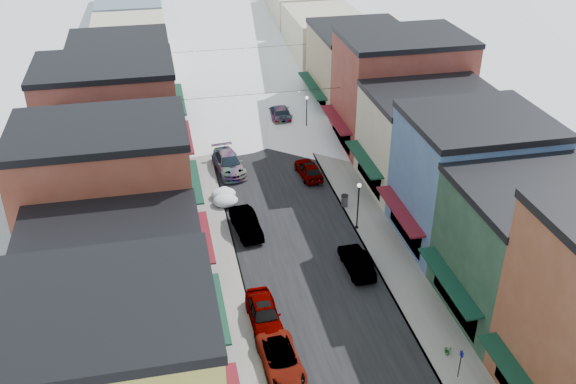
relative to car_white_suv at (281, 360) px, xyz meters
name	(u,v)px	position (x,y,z in m)	size (l,w,h in m)	color
road	(234,84)	(4.02, 50.17, -0.69)	(10.00, 160.00, 0.01)	black
sidewalk_left	(182,88)	(-2.58, 50.17, -0.62)	(3.20, 160.00, 0.15)	gray
sidewalk_right	(284,80)	(10.62, 50.17, -0.62)	(3.20, 160.00, 0.15)	gray
curb_left	(195,87)	(-1.03, 50.17, -0.62)	(0.10, 160.00, 0.15)	slate
curb_right	(272,81)	(9.07, 50.17, -0.62)	(0.10, 160.00, 0.15)	slate
bldg_l_cream	(118,300)	(-9.17, 2.67, 4.07)	(11.30, 8.20, 9.50)	beige
bldg_l_brick_near	(110,210)	(-9.67, 10.67, 5.57)	(12.30, 8.20, 12.50)	maroon
bldg_l_grayblue	(122,174)	(-9.17, 19.17, 3.82)	(11.30, 9.20, 9.00)	slate
bldg_l_brick_far	(111,120)	(-10.17, 28.17, 4.82)	(13.30, 9.20, 11.00)	brown
bldg_l_tan	(123,87)	(-9.17, 38.17, 4.32)	(11.30, 11.20, 10.00)	#8D805D
bldg_r_green	(532,251)	(17.21, 2.17, 4.07)	(11.30, 9.20, 9.50)	#1A3727
bldg_r_blue	(471,180)	(17.21, 11.17, 4.57)	(11.30, 9.20, 10.50)	#395581
bldg_r_cream	(429,140)	(17.71, 20.17, 3.82)	(12.30, 9.20, 9.00)	#B7B293
bldg_r_brick_far	(400,91)	(18.21, 29.17, 5.07)	(13.30, 9.20, 11.50)	maroon
bldg_r_tan	(360,69)	(17.21, 39.17, 4.07)	(11.30, 11.20, 9.50)	#8B7A5B
distant_blocks	(213,10)	(4.02, 73.17, 3.31)	(34.00, 55.00, 8.00)	gray
overhead_cables	(247,69)	(4.02, 37.67, 5.51)	(16.40, 15.04, 0.04)	black
car_white_suv	(281,360)	(0.00, 0.00, 0.00)	(2.29, 4.97, 1.38)	white
car_silver_sedan	(264,314)	(-0.28, 4.23, 0.16)	(2.00, 4.97, 1.69)	#919599
car_dark_hatch	(246,223)	(0.27, 15.57, 0.12)	(1.71, 4.90, 1.61)	black
car_silver_wagon	(229,163)	(0.29, 26.53, 0.16)	(2.39, 5.87, 1.70)	gray
car_green_sedan	(357,261)	(7.52, 8.70, 0.06)	(1.59, 4.57, 1.51)	black
car_gray_suv	(309,169)	(7.52, 23.79, 0.08)	(1.83, 4.54, 1.55)	#9D9FA6
car_black_sedan	(280,113)	(7.52, 37.69, 0.15)	(2.37, 5.83, 1.69)	black
car_lane_silver	(228,82)	(3.20, 49.23, 0.00)	(1.63, 4.04, 1.38)	#A8A9B0
car_lane_white	(228,44)	(5.23, 65.64, 0.05)	(2.45, 5.30, 1.47)	silver
parking_sign	(460,362)	(10.22, -3.04, 0.69)	(0.11, 0.28, 2.11)	black
trash_can	(345,200)	(9.22, 17.61, 0.00)	(0.63, 0.63, 1.06)	#535658
streetlamp_near	(358,200)	(9.22, 14.02, 2.08)	(0.35, 0.35, 4.16)	black
streetlamp_far	(307,109)	(9.69, 33.73, 1.97)	(0.33, 0.33, 3.99)	black
planter_near	(447,350)	(10.39, -1.11, -0.26)	(0.50, 0.44, 0.56)	#2C632C
snow_pile_mid	(224,193)	(-0.86, 21.45, -0.25)	(2.19, 2.55, 0.92)	white
snow_pile_far	(226,200)	(-0.84, 20.22, -0.25)	(2.19, 2.55, 0.93)	white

